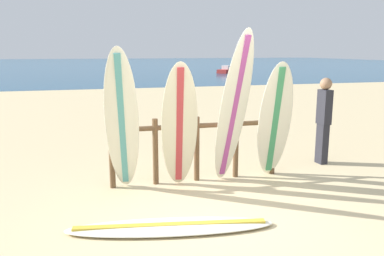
{
  "coord_description": "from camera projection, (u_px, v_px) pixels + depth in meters",
  "views": [
    {
      "loc": [
        -1.56,
        -4.48,
        2.14
      ],
      "look_at": [
        0.18,
        1.87,
        0.83
      ],
      "focal_mm": 36.78,
      "sensor_mm": 36.0,
      "label": 1
    }
  ],
  "objects": [
    {
      "name": "beachgoer_standing",
      "position": [
        324.0,
        117.0,
        7.4
      ],
      "size": [
        0.22,
        0.27,
        1.64
      ],
      "color": "#26262D",
      "rests_on": "ground"
    },
    {
      "name": "small_boat_offshore",
      "position": [
        227.0,
        70.0,
        37.2
      ],
      "size": [
        2.43,
        2.51,
        0.71
      ],
      "color": "#B22D28",
      "rests_on": "ocean_water"
    },
    {
      "name": "ocean_water",
      "position": [
        94.0,
        64.0,
        59.93
      ],
      "size": [
        120.0,
        80.0,
        0.01
      ],
      "primitive_type": "cube",
      "color": "navy",
      "rests_on": "ground"
    },
    {
      "name": "ground_plane",
      "position": [
        217.0,
        219.0,
        5.06
      ],
      "size": [
        120.0,
        120.0,
        0.0
      ],
      "primitive_type": "plane",
      "color": "#D3BC8C"
    },
    {
      "name": "surfboard_leaning_far_left",
      "position": [
        122.0,
        123.0,
        5.68
      ],
      "size": [
        0.64,
        1.03,
        2.21
      ],
      "color": "silver",
      "rests_on": "ground"
    },
    {
      "name": "surfboard_lying_on_sand",
      "position": [
        171.0,
        227.0,
        4.77
      ],
      "size": [
        2.59,
        0.95,
        0.08
      ],
      "color": "silver",
      "rests_on": "ground"
    },
    {
      "name": "surfboard_rack",
      "position": [
        197.0,
        142.0,
        6.46
      ],
      "size": [
        2.86,
        0.09,
        1.07
      ],
      "color": "brown",
      "rests_on": "ground"
    },
    {
      "name": "surfboard_leaning_center_left",
      "position": [
        233.0,
        110.0,
        6.09
      ],
      "size": [
        0.6,
        0.9,
        2.47
      ],
      "color": "silver",
      "rests_on": "ground"
    },
    {
      "name": "surfboard_leaning_left",
      "position": [
        179.0,
        126.0,
        5.99
      ],
      "size": [
        0.63,
        0.66,
        1.99
      ],
      "color": "beige",
      "rests_on": "ground"
    },
    {
      "name": "surfboard_leaning_center",
      "position": [
        275.0,
        121.0,
        6.44
      ],
      "size": [
        0.66,
        0.77,
        1.98
      ],
      "color": "silver",
      "rests_on": "ground"
    }
  ]
}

